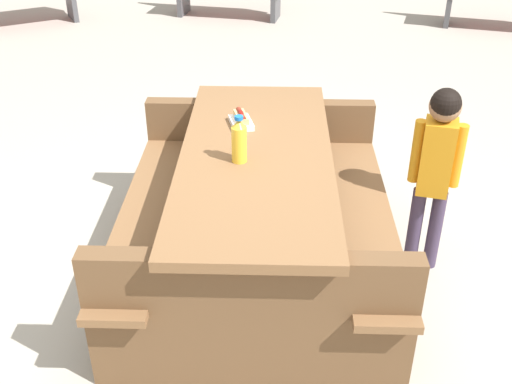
{
  "coord_description": "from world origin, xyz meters",
  "views": [
    {
      "loc": [
        -2.63,
        -0.87,
        2.2
      ],
      "look_at": [
        0.0,
        0.0,
        0.52
      ],
      "focal_mm": 43.85,
      "sensor_mm": 36.0,
      "label": 1
    }
  ],
  "objects_px": {
    "soda_bottle": "(239,141)",
    "hotdog_tray": "(241,120)",
    "child_in_coat": "(437,158)",
    "picnic_table": "(256,205)"
  },
  "relations": [
    {
      "from": "soda_bottle",
      "to": "hotdog_tray",
      "type": "bearing_deg",
      "value": 18.2
    },
    {
      "from": "child_in_coat",
      "to": "soda_bottle",
      "type": "bearing_deg",
      "value": 117.23
    },
    {
      "from": "picnic_table",
      "to": "hotdog_tray",
      "type": "relative_size",
      "value": 10.07
    },
    {
      "from": "picnic_table",
      "to": "child_in_coat",
      "type": "distance_m",
      "value": 0.97
    },
    {
      "from": "soda_bottle",
      "to": "child_in_coat",
      "type": "distance_m",
      "value": 1.04
    },
    {
      "from": "soda_bottle",
      "to": "hotdog_tray",
      "type": "xyz_separation_m",
      "value": [
        0.39,
        0.13,
        -0.08
      ]
    },
    {
      "from": "soda_bottle",
      "to": "picnic_table",
      "type": "bearing_deg",
      "value": -27.48
    },
    {
      "from": "picnic_table",
      "to": "soda_bottle",
      "type": "xyz_separation_m",
      "value": [
        -0.1,
        0.05,
        0.42
      ]
    },
    {
      "from": "soda_bottle",
      "to": "child_in_coat",
      "type": "bearing_deg",
      "value": -62.77
    },
    {
      "from": "soda_bottle",
      "to": "child_in_coat",
      "type": "height_order",
      "value": "child_in_coat"
    }
  ]
}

